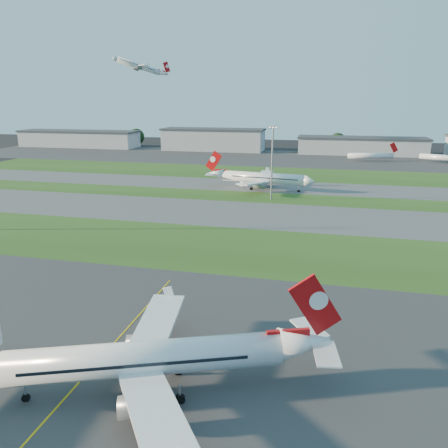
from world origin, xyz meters
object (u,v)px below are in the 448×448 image
(airliner_taxiing, at_px, (262,178))
(mini_jet_near, at_px, (371,156))
(light_mast_centre, at_px, (272,158))
(airliner_parked, at_px, (149,359))
(mini_jet_far, at_px, (445,158))

(airliner_taxiing, bearing_deg, mini_jet_near, -108.98)
(airliner_taxiing, relative_size, light_mast_centre, 1.61)
(airliner_parked, xyz_separation_m, airliner_taxiing, (-5.39, 127.63, 0.06))
(airliner_parked, height_order, mini_jet_far, airliner_parked)
(mini_jet_far, bearing_deg, airliner_taxiing, -108.47)
(airliner_taxiing, xyz_separation_m, mini_jet_far, (88.80, 96.62, -1.27))
(light_mast_centre, bearing_deg, airliner_taxiing, 109.26)
(airliner_taxiing, xyz_separation_m, mini_jet_near, (49.31, 96.53, -1.27))
(airliner_taxiing, bearing_deg, light_mast_centre, 117.34)
(mini_jet_near, relative_size, light_mast_centre, 1.10)
(mini_jet_near, bearing_deg, airliner_taxiing, -129.59)
(airliner_parked, bearing_deg, light_mast_centre, 68.46)
(airliner_parked, bearing_deg, mini_jet_far, 48.31)
(airliner_taxiing, distance_m, mini_jet_near, 108.40)
(mini_jet_near, height_order, light_mast_centre, light_mast_centre)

